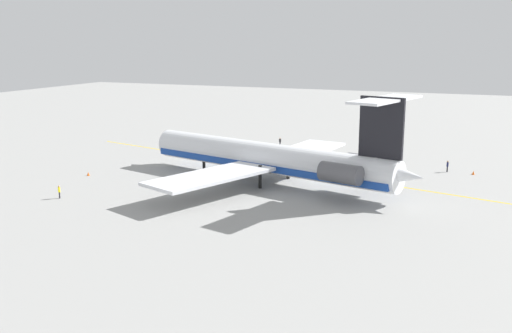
{
  "coord_description": "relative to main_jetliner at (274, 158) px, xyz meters",
  "views": [
    {
      "loc": [
        -31.49,
        82.01,
        19.47
      ],
      "look_at": [
        -2.7,
        13.18,
        3.03
      ],
      "focal_mm": 40.49,
      "sensor_mm": 36.0,
      "label": 1
    }
  ],
  "objects": [
    {
      "name": "safety_cone_tail",
      "position": [
        19.23,
        -17.51,
        -3.24
      ],
      "size": [
        0.4,
        0.4,
        0.55
      ],
      "primitive_type": "cone",
      "color": "#EA590F",
      "rests_on": "ground"
    },
    {
      "name": "taxiway_centreline",
      "position": [
        1.2,
        -8.97,
        -3.51
      ],
      "size": [
        82.23,
        20.15,
        0.01
      ],
      "primitive_type": "cube",
      "rotation": [
        0.0,
        0.0,
        -0.24
      ],
      "color": "gold",
      "rests_on": "ground"
    },
    {
      "name": "ground_crew_near_tail",
      "position": [
        -21.51,
        -16.53,
        -2.41
      ],
      "size": [
        0.31,
        0.36,
        1.74
      ],
      "rotation": [
        0.0,
        0.0,
        3.84
      ],
      "color": "black",
      "rests_on": "ground"
    },
    {
      "name": "safety_cone_wingtip",
      "position": [
        -25.22,
        -16.25,
        -3.24
      ],
      "size": [
        0.4,
        0.4,
        0.55
      ],
      "primitive_type": "cone",
      "color": "#EA590F",
      "rests_on": "ground"
    },
    {
      "name": "ground",
      "position": [
        3.9,
        -9.49,
        -3.52
      ],
      "size": [
        283.23,
        283.23,
        0.0
      ],
      "primitive_type": "plane",
      "color": "gray"
    },
    {
      "name": "main_jetliner",
      "position": [
        0.0,
        0.0,
        0.0
      ],
      "size": [
        43.65,
        39.05,
        12.9
      ],
      "rotation": [
        0.0,
        0.0,
        -0.26
      ],
      "color": "silver",
      "rests_on": "ground"
    },
    {
      "name": "safety_cone_nose",
      "position": [
        26.79,
        6.19,
        -3.24
      ],
      "size": [
        0.4,
        0.4,
        0.55
      ],
      "primitive_type": "cone",
      "color": "#EA590F",
      "rests_on": "ground"
    },
    {
      "name": "ground_crew_near_nose",
      "position": [
        22.08,
        17.65,
        -2.45
      ],
      "size": [
        0.27,
        0.42,
        1.69
      ],
      "rotation": [
        0.0,
        0.0,
        3.38
      ],
      "color": "black",
      "rests_on": "ground"
    },
    {
      "name": "ground_crew_portside",
      "position": [
        9.0,
        -26.53,
        -2.42
      ],
      "size": [
        0.33,
        0.34,
        1.73
      ],
      "rotation": [
        0.0,
        0.0,
        2.38
      ],
      "color": "black",
      "rests_on": "ground"
    }
  ]
}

